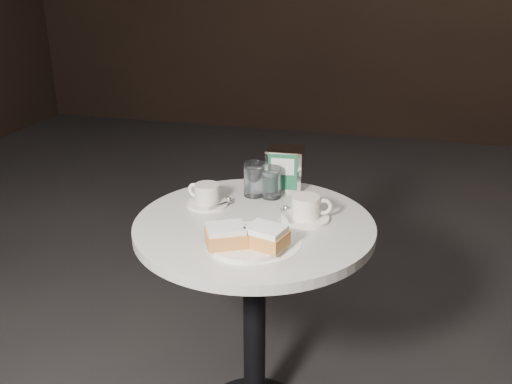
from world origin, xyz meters
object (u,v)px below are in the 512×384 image
(beignet_plate, at_px, (246,239))
(coffee_cup_right, at_px, (306,210))
(cafe_table, at_px, (254,281))
(water_glass_right, at_px, (272,183))
(water_glass_left, at_px, (254,180))
(napkin_dispenser, at_px, (285,168))
(coffee_cup_left, at_px, (207,196))

(beignet_plate, height_order, coffee_cup_right, coffee_cup_right)
(cafe_table, relative_size, coffee_cup_right, 4.32)
(beignet_plate, height_order, water_glass_right, water_glass_right)
(cafe_table, bearing_deg, water_glass_right, 88.44)
(water_glass_left, height_order, water_glass_right, water_glass_left)
(coffee_cup_right, height_order, napkin_dispenser, napkin_dispenser)
(cafe_table, distance_m, water_glass_left, 0.32)
(beignet_plate, relative_size, coffee_cup_left, 1.46)
(coffee_cup_left, relative_size, napkin_dispenser, 1.18)
(water_glass_left, bearing_deg, water_glass_right, -1.28)
(cafe_table, relative_size, napkin_dispenser, 5.40)
(coffee_cup_right, bearing_deg, cafe_table, -174.77)
(cafe_table, height_order, water_glass_left, water_glass_left)
(napkin_dispenser, bearing_deg, cafe_table, -100.23)
(coffee_cup_right, bearing_deg, coffee_cup_left, 159.67)
(beignet_plate, distance_m, water_glass_left, 0.37)
(coffee_cup_right, bearing_deg, napkin_dispenser, 101.53)
(cafe_table, xyz_separation_m, coffee_cup_right, (0.14, 0.05, 0.23))
(water_glass_right, distance_m, napkin_dispenser, 0.09)
(coffee_cup_left, height_order, coffee_cup_right, coffee_cup_right)
(napkin_dispenser, bearing_deg, water_glass_right, -109.49)
(coffee_cup_right, relative_size, water_glass_right, 1.71)
(coffee_cup_left, height_order, napkin_dispenser, napkin_dispenser)
(beignet_plate, bearing_deg, water_glass_left, 101.53)
(beignet_plate, height_order, napkin_dispenser, napkin_dispenser)
(beignet_plate, distance_m, coffee_cup_right, 0.25)
(beignet_plate, relative_size, coffee_cup_right, 1.38)
(coffee_cup_right, height_order, water_glass_left, water_glass_left)
(beignet_plate, relative_size, water_glass_right, 2.36)
(coffee_cup_right, bearing_deg, beignet_plate, -133.79)
(beignet_plate, distance_m, napkin_dispenser, 0.45)
(coffee_cup_right, xyz_separation_m, water_glass_left, (-0.19, 0.14, 0.02))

